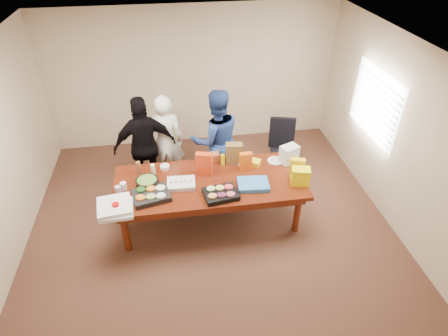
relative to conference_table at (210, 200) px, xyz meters
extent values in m
cube|color=#47301E|center=(0.00, 0.00, -0.39)|extent=(5.50, 5.00, 0.02)
cube|color=white|center=(0.00, 0.00, 2.33)|extent=(5.50, 5.00, 0.02)
cube|color=beige|center=(0.00, 2.50, 0.98)|extent=(5.50, 0.04, 2.70)
cube|color=beige|center=(0.00, -2.50, 0.98)|extent=(5.50, 0.04, 2.70)
cube|color=beige|center=(2.75, 0.00, 0.98)|extent=(0.04, 5.00, 2.70)
cube|color=white|center=(2.72, 0.60, 1.12)|extent=(0.03, 1.40, 1.10)
cube|color=beige|center=(2.68, 0.60, 1.12)|extent=(0.04, 1.36, 1.00)
cube|color=#4C1C0F|center=(0.00, 0.00, 0.00)|extent=(2.80, 1.20, 0.75)
cube|color=black|center=(1.42, 0.90, 0.15)|extent=(0.66, 0.66, 1.05)
imported|color=white|center=(-0.60, 1.12, 0.45)|extent=(0.64, 0.45, 1.66)
imported|color=navy|center=(0.23, 0.92, 0.51)|extent=(0.94, 0.78, 1.77)
imported|color=black|center=(-0.94, 0.94, 0.49)|extent=(1.07, 0.58, 1.73)
cube|color=black|center=(-0.84, -0.25, 0.41)|extent=(0.57, 0.49, 0.08)
cube|color=black|center=(0.12, -0.36, 0.41)|extent=(0.51, 0.42, 0.07)
cube|color=silver|center=(-0.41, -0.04, 0.41)|extent=(0.42, 0.32, 0.07)
cylinder|color=black|center=(-0.90, 0.03, 0.43)|extent=(0.42, 0.42, 0.11)
cube|color=#3475C9|center=(0.61, -0.22, 0.41)|extent=(0.47, 0.37, 0.07)
cube|color=red|center=(-0.05, 0.20, 0.55)|extent=(0.26, 0.17, 0.36)
cube|color=yellow|center=(1.30, -0.09, 0.53)|extent=(0.22, 0.14, 0.31)
cube|color=#DD580D|center=(0.59, 0.22, 0.52)|extent=(0.19, 0.09, 0.29)
cylinder|color=white|center=(0.00, 0.41, 0.44)|extent=(0.10, 0.10, 0.14)
cylinder|color=#D9C807|center=(0.26, 0.39, 0.47)|extent=(0.07, 0.07, 0.18)
cylinder|color=brown|center=(-1.02, 0.36, 0.48)|extent=(0.07, 0.07, 0.20)
cylinder|color=#EFE9C6|center=(-0.81, 0.28, 0.47)|extent=(0.08, 0.08, 0.19)
cube|color=yellow|center=(0.71, 0.33, 0.42)|extent=(0.31, 0.27, 0.09)
cube|color=#A54C29|center=(0.07, 0.52, 0.44)|extent=(0.33, 0.16, 0.13)
cube|color=brown|center=(0.44, 0.43, 0.54)|extent=(0.27, 0.18, 0.33)
cylinder|color=#CC0000|center=(-1.30, -0.46, 0.44)|extent=(0.11, 0.11, 0.13)
cylinder|color=#B9B4D1|center=(-1.30, -0.08, 0.43)|extent=(0.10, 0.10, 0.11)
cylinder|color=white|center=(-1.23, -0.01, 0.43)|extent=(0.10, 0.10, 0.12)
cube|color=silver|center=(-1.30, -0.46, 0.40)|extent=(0.45, 0.45, 0.05)
cube|color=white|center=(-1.33, -0.44, 0.45)|extent=(0.49, 0.49, 0.05)
cylinder|color=white|center=(1.10, 0.36, 0.38)|extent=(0.25, 0.25, 0.01)
cylinder|color=silver|center=(0.61, 0.39, 0.38)|extent=(0.30, 0.30, 0.02)
cylinder|color=beige|center=(0.03, 0.42, 0.40)|extent=(0.17, 0.17, 0.05)
cylinder|color=silver|center=(-0.64, 0.42, 0.40)|extent=(0.16, 0.16, 0.06)
cube|color=silver|center=(1.30, 0.31, 0.52)|extent=(0.32, 0.28, 0.28)
cube|color=#F4EB03|center=(1.30, -0.25, 0.50)|extent=(0.30, 0.24, 0.26)
camera|label=1|loc=(-0.46, -4.37, 3.75)|focal=30.06mm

